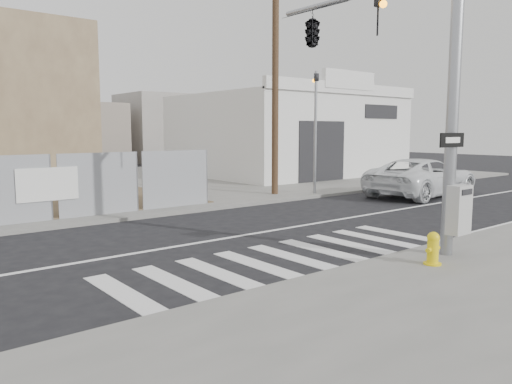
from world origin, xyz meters
TOP-DOWN VIEW (x-y plane):
  - ground at (0.00, 0.00)m, footprint 100.00×100.00m
  - sidewalk_far at (0.00, 14.00)m, footprint 50.00×20.00m
  - signal_pole at (2.49, -2.05)m, footprint 0.96×5.87m
  - far_signal_pole at (8.00, 4.60)m, footprint 0.16×0.20m
  - concrete_wall_right at (-0.50, 14.08)m, footprint 5.50×1.30m
  - auto_shop at (14.00, 12.97)m, footprint 12.00×10.20m
  - utility_pole_right at (6.50, 5.50)m, footprint 1.60×0.28m
  - fire_hydrant at (1.50, -5.08)m, footprint 0.42×0.39m
  - suv at (11.61, 1.66)m, footprint 6.01×3.06m
  - traffic_cone_d at (-3.59, 5.48)m, footprint 0.43×0.43m

SIDE VIEW (x-z plane):
  - ground at x=0.00m, z-range 0.00..0.00m
  - sidewalk_far at x=0.00m, z-range 0.00..0.12m
  - fire_hydrant at x=1.50m, z-range 0.12..0.79m
  - traffic_cone_d at x=-3.59m, z-range 0.11..0.81m
  - suv at x=11.61m, z-range 0.00..1.63m
  - auto_shop at x=14.00m, z-range -0.44..5.51m
  - concrete_wall_right at x=-0.50m, z-range -0.62..7.38m
  - far_signal_pole at x=8.00m, z-range 0.68..6.28m
  - signal_pole at x=2.49m, z-range 1.28..8.28m
  - utility_pole_right at x=6.50m, z-range 0.20..10.20m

